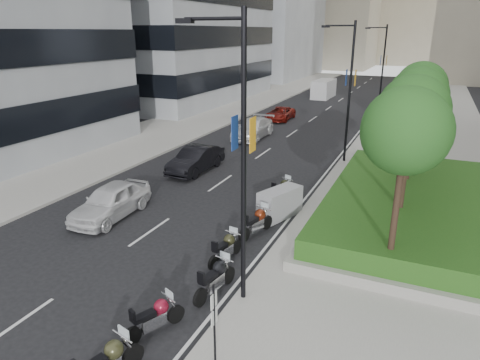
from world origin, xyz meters
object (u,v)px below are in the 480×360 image
Objects in this scene: parking_sign at (214,321)px; car_c at (253,128)px; motorcycle_1 at (155,317)px; lamp_post_0 at (239,151)px; motorcycle_6 at (282,189)px; car_d at (280,114)px; car_b at (196,159)px; motorcycle_4 at (257,222)px; car_a at (111,201)px; delivery_van at (323,90)px; motorcycle_3 at (226,248)px; motorcycle_2 at (216,278)px; motorcycle_5 at (280,203)px; lamp_post_2 at (381,66)px; lamp_post_1 at (348,86)px.

parking_sign is 0.46× the size of car_c.
lamp_post_0 is at bearing -8.04° from motorcycle_1.
car_d is at bearing 37.49° from motorcycle_6.
car_b reaches higher than motorcycle_1.
motorcycle_4 is 0.41× the size of car_c.
car_a is 0.85× the size of delivery_van.
lamp_post_0 reaches higher than car_a.
car_d is at bearing 24.18° from motorcycle_3.
motorcycle_2 is 0.48× the size of car_d.
motorcycle_5 is 0.54× the size of car_d.
motorcycle_2 reaches higher than motorcycle_1.
motorcycle_3 is 0.45× the size of car_d.
car_b reaches higher than motorcycle_5.
car_a is (-8.90, 6.64, -0.66)m from parking_sign.
motorcycle_6 is 0.43× the size of car_d.
motorcycle_1 is 48.57m from delivery_van.
lamp_post_2 is 16.64m from car_c.
motorcycle_1 is 0.35× the size of car_c.
motorcycle_4 is 1.12× the size of motorcycle_6.
motorcycle_5 is 2.31m from motorcycle_6.
lamp_post_2 reaches higher than parking_sign.
lamp_post_2 is at bearing -51.31° from delivery_van.
parking_sign is at bearing -57.13° from car_b.
car_c is at bearing 153.05° from lamp_post_1.
motorcycle_2 is at bearing -76.71° from car_d.
lamp_post_0 is 30.71m from car_d.
lamp_post_1 is at bearing 7.31° from motorcycle_6.
lamp_post_0 is 1.66× the size of car_c.
lamp_post_2 reaches higher than motorcycle_3.
lamp_post_2 is 13.97m from delivery_van.
car_c is at bearing 110.07° from parking_sign.
delivery_van is (-8.81, 48.62, -0.38)m from parking_sign.
car_d is 16.46m from delivery_van.
lamp_post_1 and lamp_post_2 have the same top height.
car_a is 17.52m from car_c.
delivery_van reaches higher than car_c.
motorcycle_3 is 0.93× the size of motorcycle_4.
motorcycle_4 is at bearing -157.04° from motorcycle_6.
car_d is (-8.51, 29.18, -4.43)m from lamp_post_0.
lamp_post_1 reaches higher than motorcycle_3.
motorcycle_2 is (-0.85, -0.00, -4.48)m from lamp_post_0.
motorcycle_1 is at bearing -45.22° from car_a.
motorcycle_6 is 13.80m from car_c.
parking_sign reaches higher than motorcycle_1.
lamp_post_2 is 33.26m from motorcycle_3.
lamp_post_0 is at bearing -151.70° from motorcycle_6.
parking_sign is at bearing -150.85° from motorcycle_4.
motorcycle_3 is 20.22m from car_c.
car_d is (-8.51, 12.18, -4.43)m from lamp_post_1.
delivery_van is at bearing 89.83° from car_c.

